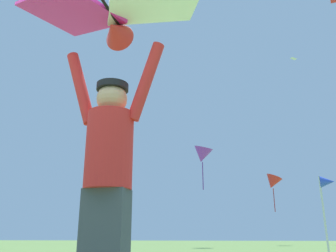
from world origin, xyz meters
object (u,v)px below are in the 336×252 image
at_px(distant_kite_red_mid_left, 273,182).
at_px(distant_kite_purple_mid_right, 202,155).
at_px(held_stunt_kite, 113,14).
at_px(marker_flag, 327,187).
at_px(distant_kite_red_low_right, 336,0).
at_px(kite_flyer_person, 108,173).
at_px(distant_kite_white_high_left, 294,58).

distance_m(distant_kite_red_mid_left, distant_kite_purple_mid_right, 7.48).
relative_size(held_stunt_kite, marker_flag, 0.95).
relative_size(held_stunt_kite, distant_kite_red_low_right, 1.60).
relative_size(kite_flyer_person, distant_kite_red_low_right, 1.91).
height_order(distant_kite_red_mid_left, distant_kite_purple_mid_right, distant_kite_purple_mid_right).
relative_size(distant_kite_red_mid_left, distant_kite_red_low_right, 2.76).
distance_m(distant_kite_red_mid_left, distant_kite_red_low_right, 14.89).
bearing_deg(distant_kite_red_mid_left, held_stunt_kite, -95.49).
xyz_separation_m(distant_kite_red_low_right, distant_kite_purple_mid_right, (-10.00, -4.87, -12.76)).
relative_size(kite_flyer_person, distant_kite_white_high_left, 2.60).
bearing_deg(kite_flyer_person, distant_kite_red_low_right, 70.56).
relative_size(distant_kite_white_high_left, distant_kite_purple_mid_right, 0.28).
bearing_deg(distant_kite_white_high_left, distant_kite_red_mid_left, -113.20).
height_order(kite_flyer_person, distant_kite_purple_mid_right, distant_kite_purple_mid_right).
height_order(distant_kite_red_mid_left, distant_kite_white_high_left, distant_kite_white_high_left).
distance_m(distant_kite_red_mid_left, distant_kite_white_high_left, 16.78).
relative_size(kite_flyer_person, distant_kite_red_mid_left, 0.69).
bearing_deg(distant_kite_white_high_left, distant_kite_purple_mid_right, -118.21).
height_order(held_stunt_kite, distant_kite_purple_mid_right, distant_kite_purple_mid_right).
relative_size(kite_flyer_person, held_stunt_kite, 1.19).
relative_size(distant_kite_red_low_right, distant_kite_white_high_left, 1.36).
bearing_deg(distant_kite_red_low_right, distant_kite_purple_mid_right, -154.05).
bearing_deg(held_stunt_kite, distant_kite_red_mid_left, 84.51).
bearing_deg(marker_flag, distant_kite_red_low_right, 72.03).
xyz_separation_m(distant_kite_white_high_left, distant_kite_purple_mid_right, (-7.85, -14.63, -13.10)).
height_order(distant_kite_red_mid_left, marker_flag, distant_kite_red_mid_left).
xyz_separation_m(held_stunt_kite, distant_kite_purple_mid_right, (-1.86, 18.28, 3.00)).
relative_size(distant_kite_red_mid_left, distant_kite_white_high_left, 3.76).
height_order(distant_kite_red_mid_left, distant_kite_red_low_right, distant_kite_red_low_right).
bearing_deg(distant_kite_purple_mid_right, kite_flyer_person, -84.18).
distance_m(kite_flyer_person, distant_kite_purple_mid_right, 18.80).
bearing_deg(distant_kite_purple_mid_right, distant_kite_red_low_right, 25.95).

